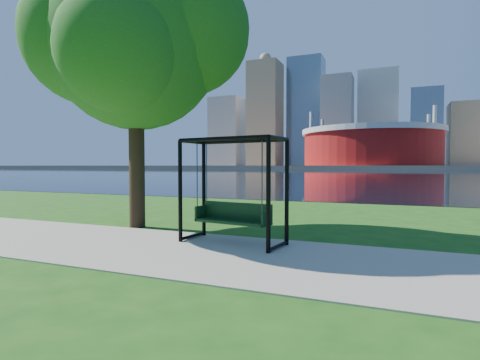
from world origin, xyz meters
The scene contains 8 objects.
ground centered at (0.00, 0.00, 0.00)m, with size 900.00×900.00×0.00m, color #1E5114.
path centered at (0.00, -0.50, 0.01)m, with size 120.00×4.00×0.03m, color #9E937F.
river centered at (0.00, 102.00, 0.01)m, with size 900.00×180.00×0.02m, color black.
far_bank centered at (0.00, 306.00, 1.00)m, with size 900.00×228.00×2.00m, color #937F60.
stadium centered at (-10.00, 235.00, 14.23)m, with size 83.00×83.00×32.00m.
skyline centered at (-4.27, 319.39, 35.89)m, with size 392.00×66.00×96.50m.
swing centered at (-0.50, 0.63, 1.26)m, with size 2.68×1.45×2.61m.
park_tree centered at (-4.34, 1.84, 5.84)m, with size 6.77×6.11×8.40m.
Camera 1 is at (3.15, -7.79, 1.94)m, focal length 28.00 mm.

